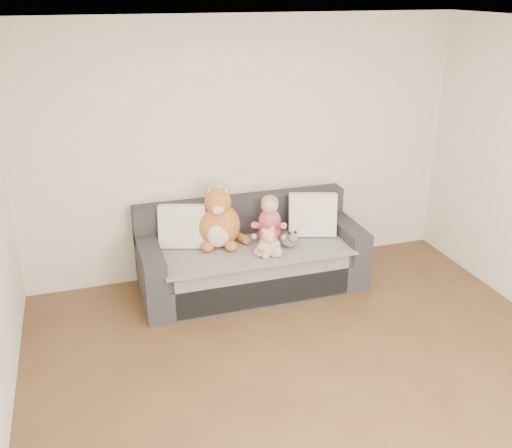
{
  "coord_description": "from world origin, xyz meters",
  "views": [
    {
      "loc": [
        -1.56,
        -2.86,
        2.84
      ],
      "look_at": [
        -0.06,
        1.87,
        0.75
      ],
      "focal_mm": 40.0,
      "sensor_mm": 36.0,
      "label": 1
    }
  ],
  "objects_px": {
    "sofa": "(250,257)",
    "toddler": "(269,224)",
    "plush_cat": "(219,222)",
    "teddy_bear": "(268,245)",
    "sippy_cup": "(273,245)"
  },
  "relations": [
    {
      "from": "sofa",
      "to": "teddy_bear",
      "type": "bearing_deg",
      "value": -77.84
    },
    {
      "from": "sofa",
      "to": "teddy_bear",
      "type": "height_order",
      "value": "sofa"
    },
    {
      "from": "teddy_bear",
      "to": "sippy_cup",
      "type": "bearing_deg",
      "value": 42.55
    },
    {
      "from": "sippy_cup",
      "to": "sofa",
      "type": "bearing_deg",
      "value": 125.2
    },
    {
      "from": "plush_cat",
      "to": "sofa",
      "type": "bearing_deg",
      "value": 4.81
    },
    {
      "from": "sofa",
      "to": "plush_cat",
      "type": "xyz_separation_m",
      "value": [
        -0.3,
        0.05,
        0.4
      ]
    },
    {
      "from": "toddler",
      "to": "plush_cat",
      "type": "xyz_separation_m",
      "value": [
        -0.48,
        0.12,
        0.03
      ]
    },
    {
      "from": "toddler",
      "to": "sippy_cup",
      "type": "xyz_separation_m",
      "value": [
        -0.01,
        -0.16,
        -0.15
      ]
    },
    {
      "from": "toddler",
      "to": "teddy_bear",
      "type": "relative_size",
      "value": 1.69
    },
    {
      "from": "sofa",
      "to": "toddler",
      "type": "bearing_deg",
      "value": -21.26
    },
    {
      "from": "toddler",
      "to": "plush_cat",
      "type": "relative_size",
      "value": 0.77
    },
    {
      "from": "sofa",
      "to": "teddy_bear",
      "type": "relative_size",
      "value": 7.42
    },
    {
      "from": "toddler",
      "to": "sippy_cup",
      "type": "height_order",
      "value": "toddler"
    },
    {
      "from": "plush_cat",
      "to": "toddler",
      "type": "bearing_deg",
      "value": 0.16
    },
    {
      "from": "toddler",
      "to": "plush_cat",
      "type": "height_order",
      "value": "plush_cat"
    }
  ]
}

